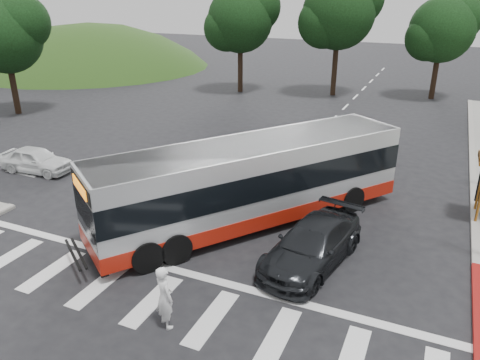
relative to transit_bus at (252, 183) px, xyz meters
The scene contains 13 objects.
ground 2.08m from the transit_bus, 126.22° to the right, with size 140.00×140.00×0.00m, color black.
curb_east 10.93m from the transit_bus, 40.23° to the left, with size 0.30×40.00×0.15m, color #9E9991.
curb_east_red 8.93m from the transit_bus, 20.05° to the right, with size 0.32×6.00×0.15m, color maroon.
hillside_nw 43.76m from the transit_bus, 138.48° to the left, with size 44.00×44.00×10.00m, color #204014.
crosswalk_ladder 6.28m from the transit_bus, 97.04° to the right, with size 18.00×2.60×0.01m, color silver.
tree_north_a 25.74m from the transit_bus, 96.06° to the left, with size 6.60×6.15×10.17m.
tree_north_b 27.86m from the transit_bus, 78.85° to the left, with size 5.72×5.33×8.43m.
tree_north_c 25.82m from the transit_bus, 114.83° to the left, with size 6.16×5.74×9.30m.
tree_west_a 24.73m from the transit_bus, 158.25° to the left, with size 5.72×5.33×8.43m.
transit_bus is the anchor object (origin of this frame).
pedestrian 6.82m from the transit_bus, 88.05° to the right, with size 0.69×0.45×1.90m, color white.
dark_sedan 3.79m from the transit_bus, 33.68° to the right, with size 2.04×5.02×1.46m, color black.
west_car_white 12.22m from the transit_bus, behind, with size 1.53×3.80×1.29m, color silver.
Camera 1 is at (7.17, -14.59, 8.80)m, focal length 35.00 mm.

